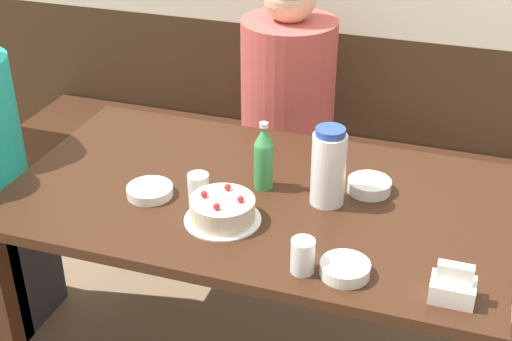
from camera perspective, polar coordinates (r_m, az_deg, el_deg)
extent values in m
cube|color=#3D2819|center=(3.23, 5.90, 3.32)|extent=(4.80, 0.04, 0.91)
cube|color=#381E11|center=(3.15, 4.77, -2.10)|extent=(2.71, 0.38, 0.45)
cube|color=#381E11|center=(2.22, 0.04, -2.19)|extent=(1.52, 0.87, 0.03)
cube|color=#381E11|center=(2.45, -19.28, -11.07)|extent=(0.06, 0.06, 0.69)
cube|color=#381E11|center=(2.96, -10.76, -2.12)|extent=(0.06, 0.06, 0.69)
cube|color=#381E11|center=(2.67, 17.57, -7.12)|extent=(0.06, 0.06, 0.69)
cylinder|color=white|center=(2.08, -2.68, -3.93)|extent=(0.23, 0.23, 0.01)
cylinder|color=beige|center=(2.06, -2.70, -3.10)|extent=(0.19, 0.19, 0.07)
sphere|color=red|center=(2.00, -3.18, -2.89)|extent=(0.02, 0.02, 0.02)
sphere|color=red|center=(2.03, -1.25, -2.30)|extent=(0.02, 0.02, 0.02)
sphere|color=red|center=(2.08, -2.30, -1.33)|extent=(0.02, 0.02, 0.02)
sphere|color=red|center=(2.05, -4.18, -1.89)|extent=(0.02, 0.02, 0.02)
cylinder|color=white|center=(2.12, 5.81, 0.10)|extent=(0.10, 0.10, 0.23)
cylinder|color=#28479E|center=(2.06, 5.98, 3.09)|extent=(0.09, 0.09, 0.02)
cylinder|color=#388E4C|center=(2.21, 0.61, 0.38)|extent=(0.06, 0.06, 0.15)
cone|color=#388E4C|center=(2.16, 0.62, 2.80)|extent=(0.06, 0.06, 0.06)
cylinder|color=silver|center=(2.14, 0.63, 3.67)|extent=(0.03, 0.03, 0.01)
cube|color=white|center=(1.85, 15.43, -9.21)|extent=(0.11, 0.08, 0.05)
cube|color=white|center=(1.81, 15.65, -7.91)|extent=(0.09, 0.03, 0.05)
cylinder|color=white|center=(2.24, 9.05, -1.21)|extent=(0.14, 0.14, 0.04)
cylinder|color=white|center=(2.22, -8.49, -1.62)|extent=(0.14, 0.14, 0.03)
cylinder|color=white|center=(1.88, 7.13, -7.81)|extent=(0.13, 0.13, 0.04)
cylinder|color=silver|center=(1.86, 3.76, -6.83)|extent=(0.06, 0.06, 0.10)
cylinder|color=silver|center=(2.18, -4.63, -1.21)|extent=(0.07, 0.07, 0.08)
cube|color=#33333D|center=(3.07, 2.34, -3.08)|extent=(0.30, 0.34, 0.45)
cylinder|color=#BC4C47|center=(2.82, 2.56, 6.02)|extent=(0.37, 0.37, 0.61)
cube|color=#33333D|center=(2.91, -19.78, -7.11)|extent=(0.34, 0.30, 0.45)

